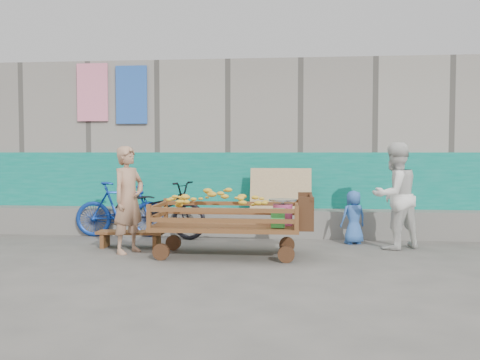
# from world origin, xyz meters

# --- Properties ---
(ground) EXTENTS (80.00, 80.00, 0.00)m
(ground) POSITION_xyz_m (0.00, 0.00, 0.00)
(ground) COLOR #504F49
(ground) RESTS_ON ground
(building_wall) EXTENTS (12.00, 3.50, 3.00)m
(building_wall) POSITION_xyz_m (-0.00, 4.05, 1.47)
(building_wall) COLOR gray
(building_wall) RESTS_ON ground
(banana_cart) EXTENTS (2.13, 0.97, 0.91)m
(banana_cart) POSITION_xyz_m (-0.43, 0.58, 0.62)
(banana_cart) COLOR brown
(banana_cart) RESTS_ON ground
(bench) EXTENTS (0.98, 0.29, 0.25)m
(bench) POSITION_xyz_m (-1.87, 1.07, 0.18)
(bench) COLOR brown
(bench) RESTS_ON ground
(vendor_man) EXTENTS (0.56, 0.65, 1.49)m
(vendor_man) POSITION_xyz_m (-1.77, 0.68, 0.74)
(vendor_man) COLOR tan
(vendor_man) RESTS_ON ground
(woman) EXTENTS (0.95, 0.89, 1.55)m
(woman) POSITION_xyz_m (1.97, 1.38, 0.77)
(woman) COLOR white
(woman) RESTS_ON ground
(child) EXTENTS (0.47, 0.40, 0.82)m
(child) POSITION_xyz_m (1.43, 1.73, 0.41)
(child) COLOR #3263B6
(child) RESTS_ON ground
(bicycle_dark) EXTENTS (1.88, 1.12, 0.93)m
(bicycle_dark) POSITION_xyz_m (-1.71, 2.05, 0.47)
(bicycle_dark) COLOR black
(bicycle_dark) RESTS_ON ground
(bicycle_blue) EXTENTS (1.55, 0.55, 0.91)m
(bicycle_blue) POSITION_xyz_m (-2.34, 2.05, 0.46)
(bicycle_blue) COLOR #11369C
(bicycle_blue) RESTS_ON ground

